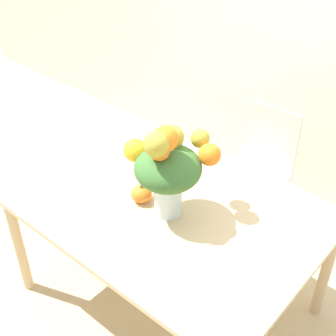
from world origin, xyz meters
TOP-DOWN VIEW (x-y plane):
  - ground_plane at (0.00, 0.00)m, footprint 12.00×12.00m
  - wall_back at (0.00, 1.50)m, footprint 8.00×0.06m
  - dining_table at (0.00, 0.00)m, footprint 1.55×1.11m
  - flower_vase at (0.03, -0.04)m, footprint 0.42×0.41m
  - pumpkin at (-0.12, -0.07)m, footprint 0.11×0.11m
  - dining_chair_near_window at (0.00, 0.90)m, footprint 0.44×0.44m

SIDE VIEW (x-z plane):
  - ground_plane at x=0.00m, z-range 0.00..0.00m
  - dining_chair_near_window at x=0.00m, z-range 0.02..0.90m
  - dining_table at x=0.00m, z-range 0.30..1.04m
  - pumpkin at x=-0.12m, z-range 0.74..0.84m
  - flower_vase at x=0.03m, z-range 0.76..1.28m
  - wall_back at x=0.00m, z-range 0.00..2.70m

